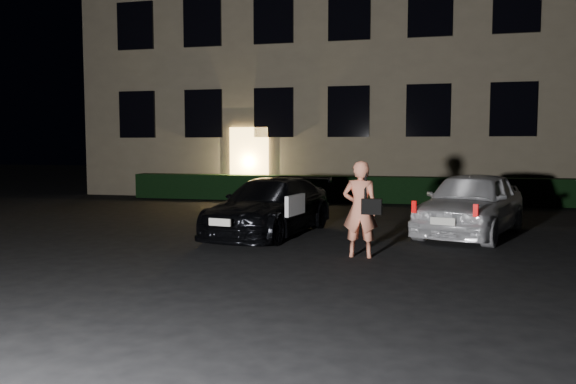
# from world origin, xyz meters

# --- Properties ---
(ground) EXTENTS (80.00, 80.00, 0.00)m
(ground) POSITION_xyz_m (0.00, 0.00, 0.00)
(ground) COLOR black
(ground) RESTS_ON ground
(building) EXTENTS (20.00, 8.11, 12.00)m
(building) POSITION_xyz_m (-0.00, 14.99, 6.00)
(building) COLOR #756954
(building) RESTS_ON ground
(hedge) EXTENTS (15.00, 0.70, 0.85)m
(hedge) POSITION_xyz_m (0.00, 10.50, 0.42)
(hedge) COLOR black
(hedge) RESTS_ON ground
(sedan) EXTENTS (2.30, 4.24, 1.17)m
(sedan) POSITION_xyz_m (-0.65, 3.27, 0.58)
(sedan) COLOR black
(sedan) RESTS_ON ground
(hatch) EXTENTS (2.77, 4.21, 1.33)m
(hatch) POSITION_xyz_m (3.44, 4.10, 0.67)
(hatch) COLOR silver
(hatch) RESTS_ON ground
(man) EXTENTS (0.66, 0.40, 1.61)m
(man) POSITION_xyz_m (1.45, 1.24, 0.81)
(man) COLOR #DF7E5E
(man) RESTS_ON ground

